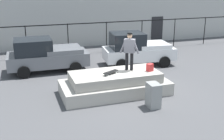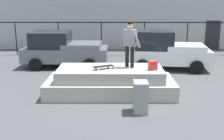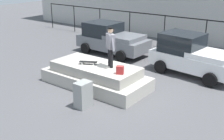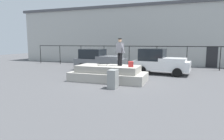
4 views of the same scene
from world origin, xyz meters
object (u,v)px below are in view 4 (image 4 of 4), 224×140
skateboard (103,64)px  utility_box (113,79)px  backpack (131,64)px  car_white_pickup_mid (160,62)px  skateboarder (120,50)px  car_grey_pickup_near (99,60)px

skateboard → utility_box: (1.20, -1.65, -0.58)m
backpack → utility_box: size_ratio=0.34×
skateboard → backpack: bearing=-4.3°
skateboard → backpack: (1.77, -0.13, 0.06)m
utility_box → car_white_pickup_mid: bearing=73.6°
skateboarder → backpack: 1.21m
skateboarder → skateboard: (-0.96, -0.31, -0.86)m
car_grey_pickup_near → car_white_pickup_mid: (5.19, -0.44, 0.03)m
car_white_pickup_mid → skateboarder: bearing=-117.8°
skateboard → utility_box: bearing=-53.9°
backpack → car_white_pickup_mid: 4.39m
backpack → car_white_pickup_mid: size_ratio=0.08×
skateboarder → utility_box: (0.24, -1.95, -1.44)m
utility_box → skateboard: bearing=126.7°
car_white_pickup_mid → utility_box: (-1.75, -5.73, -0.45)m
backpack → car_white_pickup_mid: (1.19, 4.22, -0.20)m
backpack → utility_box: backpack is taller
utility_box → backpack: bearing=70.2°
car_grey_pickup_near → car_white_pickup_mid: bearing=-4.9°
skateboarder → backpack: skateboarder is taller
skateboard → utility_box: skateboard is taller
car_white_pickup_mid → utility_box: 6.01m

